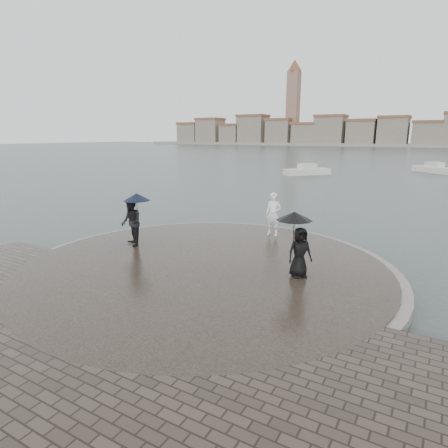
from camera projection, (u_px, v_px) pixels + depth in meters
The scene contains 8 objects.
ground at pixel (130, 317), 9.53m from camera, with size 400.00×400.00×0.00m, color #2B3835.
kerb_ring at pixel (204, 269), 12.43m from camera, with size 12.50×12.50×0.32m, color gray.
quay_tip at pixel (204, 269), 12.43m from camera, with size 11.90×11.90×0.36m, color #2D261E.
statue at pixel (273, 214), 15.74m from camera, with size 0.66×0.44×1.82m, color white.
visitor_left at pixel (132, 217), 14.20m from camera, with size 1.32×1.14×2.04m.
visitor_right at pixel (298, 239), 11.10m from camera, with size 1.22×1.08×1.95m.
far_skyline at pixel (409, 132), 146.60m from camera, with size 260.00×20.00×37.00m.
boats at pixel (446, 174), 40.75m from camera, with size 34.83×15.38×1.50m.
Camera 1 is at (6.45, -6.34, 4.51)m, focal length 30.00 mm.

